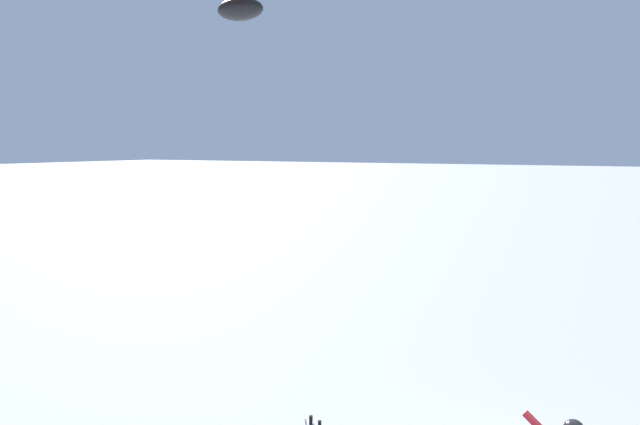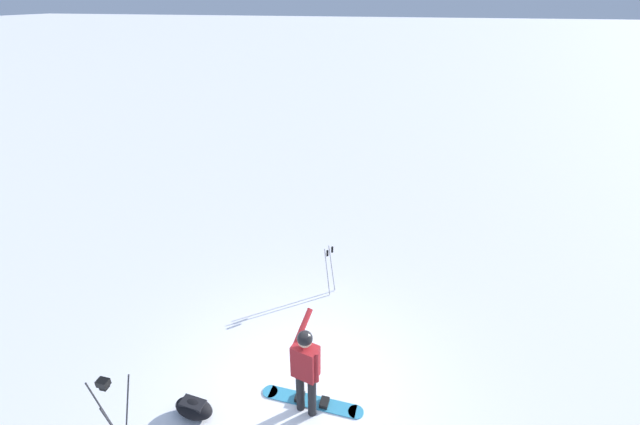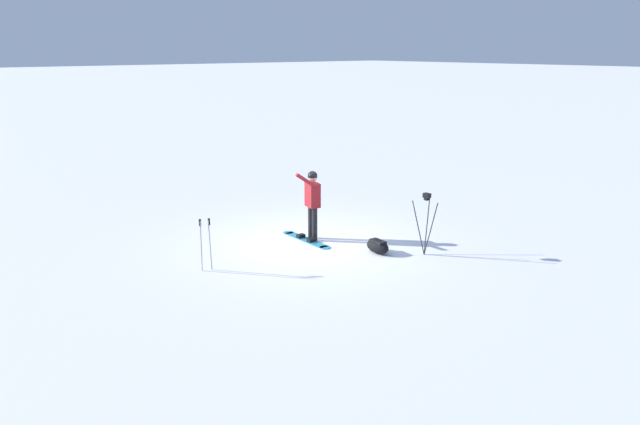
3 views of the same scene
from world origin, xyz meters
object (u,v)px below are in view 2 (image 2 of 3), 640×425
Objects in this scene: gear_bag_large at (194,408)px; ski_poles at (330,264)px; snowboard at (312,401)px; camera_tripod at (110,401)px; snowboarder at (306,364)px.

ski_poles is (3.70, -1.46, 0.61)m from gear_bag_large.
camera_tripod is (-1.45, 2.61, 1.02)m from snowboard.
snowboard is 1.52× the size of ski_poles.
gear_bag_large is 0.47× the size of camera_tripod.
camera_tripod is at bearing 133.99° from gear_bag_large.
snowboard is 1.96m from gear_bag_large.
ski_poles is at bearing 6.93° from snowboard.
camera_tripod is 5.00m from ski_poles.
ski_poles is at bearing -26.72° from camera_tripod.
camera_tripod reaches higher than gear_bag_large.
camera_tripod is at bearing 116.50° from snowboarder.
snowboard is at bearing -60.97° from camera_tripod.
gear_bag_large is at bearing 158.43° from ski_poles.
camera_tripod is at bearing 153.28° from ski_poles.
snowboarder is 2.86m from camera_tripod.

